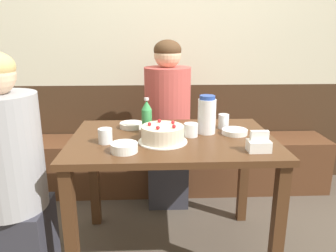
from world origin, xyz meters
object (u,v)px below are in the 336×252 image
Objects in this scene: bowl_soup_white at (235,132)px; person_teal_shirt at (9,179)px; glass_tumbler_short at (105,136)px; person_pale_blue_shirt at (167,127)px; bench_seat at (167,164)px; glass_shot_small at (223,121)px; bowl_side_dish at (124,147)px; glass_water_tall at (191,130)px; soju_bottle at (147,117)px; bowl_rice_small at (132,125)px; napkin_holder at (259,144)px; birthday_cake at (163,134)px; water_pitcher at (207,115)px.

bowl_soup_white is 0.12× the size of person_teal_shirt.
person_pale_blue_shirt is at bearing 63.87° from glass_tumbler_short.
bowl_soup_white is 1.85× the size of glass_tumbler_short.
glass_shot_small is (0.32, -0.67, 0.56)m from bench_seat.
bowl_side_dish is at bearing -51.26° from glass_tumbler_short.
glass_tumbler_short is 0.72m from glass_shot_small.
soju_bottle is at bearing 165.20° from glass_water_tall.
person_pale_blue_shirt is (0.25, 0.86, -0.15)m from bowl_side_dish.
glass_shot_small reaches higher than bowl_side_dish.
person_teal_shirt is at bearing -165.71° from glass_water_tall.
bowl_rice_small is at bearing 165.30° from bowl_soup_white.
napkin_holder is 1.39× the size of glass_tumbler_short.
person_pale_blue_shirt is (0.24, 0.44, -0.14)m from bowl_rice_small.
person_teal_shirt is at bearing -43.59° from person_pale_blue_shirt.
glass_shot_small is at bearing 32.55° from birthday_cake.
napkin_holder is at bearing -80.16° from bowl_soup_white.
birthday_cake is 2.40× the size of napkin_holder.
birthday_cake is 0.30m from glass_tumbler_short.
glass_shot_small is at bearing 33.83° from bowl_side_dish.
glass_tumbler_short reaches higher than glass_water_tall.
bowl_side_dish is at bearing -15.89° from person_pale_blue_shirt.
birthday_cake is 0.19m from glass_water_tall.
bench_seat is at bearing 104.82° from water_pitcher.
napkin_holder is 0.79m from glass_tumbler_short.
bowl_rice_small is 0.31m from glass_tumbler_short.
water_pitcher reaches higher than napkin_holder.
glass_tumbler_short is (-0.72, -0.13, 0.03)m from bowl_soup_white.
bowl_side_dish is 0.18m from glass_tumbler_short.
birthday_cake reaches higher than bench_seat.
water_pitcher is 2.80× the size of glass_tumbler_short.
birthday_cake is (-0.06, -0.91, 0.56)m from bench_seat.
bowl_side_dish reaches higher than bench_seat.
glass_shot_small reaches higher than bowl_rice_small.
bowl_rice_small is at bearing 88.75° from bowl_side_dish.
napkin_holder is 1.25× the size of glass_shot_small.
person_teal_shirt reaches higher than glass_water_tall.
glass_tumbler_short reaches higher than bench_seat.
napkin_holder reaches higher than bowl_side_dish.
person_teal_shirt is (-0.59, -0.42, -0.15)m from bowl_rice_small.
bowl_side_dish is at bearing 178.25° from napkin_holder.
soju_bottle is at bearing 149.89° from napkin_holder.
bench_seat is at bearing 68.59° from glass_tumbler_short.
bowl_side_dish is at bearing 0.13° from person_teal_shirt.
soju_bottle is 1.43× the size of bowl_soup_white.
birthday_cake reaches higher than napkin_holder.
water_pitcher is 2.51× the size of glass_shot_small.
glass_shot_small is (0.38, 0.24, 0.00)m from birthday_cake.
glass_shot_small is at bearing 36.55° from water_pitcher.
birthday_cake is at bearing -149.64° from glass_water_tall.
napkin_holder is 0.41m from glass_shot_small.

